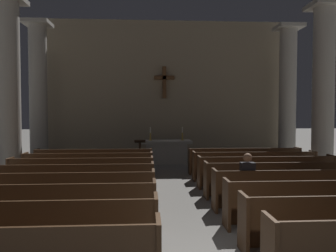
% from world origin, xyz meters
% --- Properties ---
extents(pew_left_row_2, '(4.09, 0.50, 0.95)m').
position_xyz_m(pew_left_row_2, '(-2.71, 1.09, 0.48)').
color(pew_left_row_2, '#422B19').
rests_on(pew_left_row_2, ground).
extents(pew_left_row_3, '(4.09, 0.50, 0.95)m').
position_xyz_m(pew_left_row_3, '(-2.71, 2.22, 0.48)').
color(pew_left_row_3, '#422B19').
rests_on(pew_left_row_3, ground).
extents(pew_left_row_4, '(4.09, 0.50, 0.95)m').
position_xyz_m(pew_left_row_4, '(-2.71, 3.35, 0.48)').
color(pew_left_row_4, '#422B19').
rests_on(pew_left_row_4, ground).
extents(pew_left_row_5, '(4.09, 0.50, 0.95)m').
position_xyz_m(pew_left_row_5, '(-2.71, 4.49, 0.48)').
color(pew_left_row_5, '#422B19').
rests_on(pew_left_row_5, ground).
extents(pew_left_row_6, '(4.09, 0.50, 0.95)m').
position_xyz_m(pew_left_row_6, '(-2.71, 5.62, 0.48)').
color(pew_left_row_6, '#422B19').
rests_on(pew_left_row_6, ground).
extents(pew_left_row_7, '(4.09, 0.50, 0.95)m').
position_xyz_m(pew_left_row_7, '(-2.71, 6.75, 0.48)').
color(pew_left_row_7, '#422B19').
rests_on(pew_left_row_7, ground).
extents(pew_left_row_8, '(4.09, 0.50, 0.95)m').
position_xyz_m(pew_left_row_8, '(-2.71, 7.88, 0.48)').
color(pew_left_row_8, '#422B19').
rests_on(pew_left_row_8, ground).
extents(pew_right_row_3, '(4.09, 0.50, 0.95)m').
position_xyz_m(pew_right_row_3, '(2.71, 2.22, 0.48)').
color(pew_right_row_3, '#422B19').
rests_on(pew_right_row_3, ground).
extents(pew_right_row_4, '(4.09, 0.50, 0.95)m').
position_xyz_m(pew_right_row_4, '(2.71, 3.35, 0.48)').
color(pew_right_row_4, '#422B19').
rests_on(pew_right_row_4, ground).
extents(pew_right_row_5, '(4.09, 0.50, 0.95)m').
position_xyz_m(pew_right_row_5, '(2.71, 4.49, 0.48)').
color(pew_right_row_5, '#422B19').
rests_on(pew_right_row_5, ground).
extents(pew_right_row_6, '(4.09, 0.50, 0.95)m').
position_xyz_m(pew_right_row_6, '(2.71, 5.62, 0.48)').
color(pew_right_row_6, '#422B19').
rests_on(pew_right_row_6, ground).
extents(pew_right_row_7, '(4.09, 0.50, 0.95)m').
position_xyz_m(pew_right_row_7, '(2.71, 6.75, 0.48)').
color(pew_right_row_7, '#422B19').
rests_on(pew_right_row_7, ground).
extents(pew_right_row_8, '(4.09, 0.50, 0.95)m').
position_xyz_m(pew_right_row_8, '(2.71, 7.88, 0.48)').
color(pew_right_row_8, '#422B19').
rests_on(pew_right_row_8, ground).
extents(column_left_third, '(1.15, 1.15, 6.18)m').
position_xyz_m(column_left_third, '(-5.60, 7.79, 3.01)').
color(column_left_third, '#ADA89E').
rests_on(column_left_third, ground).
extents(column_right_third, '(1.15, 1.15, 6.18)m').
position_xyz_m(column_right_third, '(5.60, 7.79, 3.01)').
color(column_right_third, '#ADA89E').
rests_on(column_right_third, ground).
extents(column_left_fourth, '(1.15, 1.15, 6.18)m').
position_xyz_m(column_left_fourth, '(-5.60, 10.91, 3.01)').
color(column_left_fourth, '#ADA89E').
rests_on(column_left_fourth, ground).
extents(column_right_fourth, '(1.15, 1.15, 6.18)m').
position_xyz_m(column_right_fourth, '(5.60, 10.91, 3.01)').
color(column_right_fourth, '#ADA89E').
rests_on(column_right_fourth, ground).
extents(altar, '(2.20, 0.90, 1.01)m').
position_xyz_m(altar, '(0.00, 10.46, 0.53)').
color(altar, '#A8A399').
rests_on(altar, ground).
extents(candlestick_left, '(0.16, 0.16, 0.59)m').
position_xyz_m(candlestick_left, '(-0.70, 10.46, 1.19)').
color(candlestick_left, '#B79338').
rests_on(candlestick_left, altar).
extents(candlestick_right, '(0.16, 0.16, 0.59)m').
position_xyz_m(candlestick_right, '(0.70, 10.46, 1.19)').
color(candlestick_right, '#B79338').
rests_on(candlestick_right, altar).
extents(apse_with_cross, '(12.41, 0.43, 6.71)m').
position_xyz_m(apse_with_cross, '(0.00, 12.46, 3.36)').
color(apse_with_cross, gray).
rests_on(apse_with_cross, ground).
extents(lectern, '(0.44, 0.36, 1.15)m').
position_xyz_m(lectern, '(-1.13, 9.26, 0.55)').
color(lectern, '#422B19').
rests_on(lectern, ground).
extents(lone_worshipper, '(0.32, 0.43, 1.32)m').
position_xyz_m(lone_worshipper, '(1.43, 3.39, 0.69)').
color(lone_worshipper, '#26262B').
rests_on(lone_worshipper, ground).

